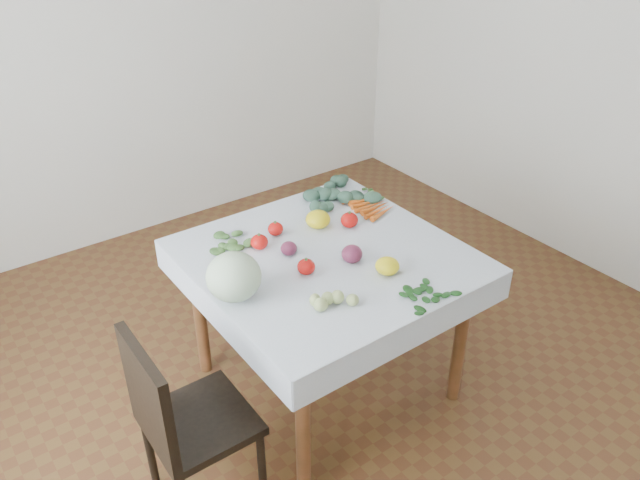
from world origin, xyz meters
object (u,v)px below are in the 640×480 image
Objects in this scene: chair at (179,417)px; table at (327,274)px; carrot_bunch at (372,205)px; heirloom_back at (318,219)px; cabbage at (234,277)px.

table is at bearing 15.11° from chair.
chair is 1.39m from carrot_bunch.
carrot_bunch is (0.44, 0.22, 0.12)m from table.
carrot_bunch is (0.33, -0.00, -0.03)m from heirloom_back.
heirloom_back is at bearing 179.48° from carrot_bunch.
cabbage is at bearing 27.37° from chair.
chair is 1.10m from heirloom_back.
chair is at bearing -164.89° from table.
chair is 3.89× the size of cabbage.
chair is at bearing -154.87° from heirloom_back.
chair is at bearing -152.63° from cabbage.
cabbage is 0.96m from carrot_bunch.
cabbage is (-0.48, -0.04, 0.20)m from table.
chair reaches higher than heirloom_back.
table is 3.89× the size of carrot_bunch.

